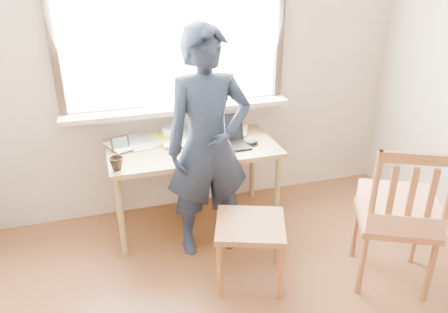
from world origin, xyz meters
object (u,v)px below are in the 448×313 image
object	(u,v)px
laptop	(226,138)
mug_dark	(117,164)
desk	(193,155)
person	(208,146)
mug_white	(170,132)
work_chair	(250,232)
side_chair	(398,211)

from	to	relation	value
laptop	mug_dark	bearing A→B (deg)	-166.98
desk	person	world-z (taller)	person
desk	mug_white	size ratio (longest dim) A/B	10.30
mug_white	person	world-z (taller)	person
desk	mug_white	xyz separation A→B (m)	(-0.14, 0.23, 0.12)
laptop	person	xyz separation A→B (m)	(-0.22, -0.29, 0.09)
desk	work_chair	size ratio (longest dim) A/B	2.30
work_chair	side_chair	xyz separation A→B (m)	(0.92, -0.28, 0.16)
mug_white	person	distance (m)	0.58
desk	mug_white	bearing A→B (deg)	121.63
mug_dark	side_chair	world-z (taller)	side_chair
desk	person	xyz separation A→B (m)	(0.04, -0.32, 0.21)
mug_dark	work_chair	size ratio (longest dim) A/B	0.17
person	laptop	bearing A→B (deg)	52.10
laptop	mug_white	size ratio (longest dim) A/B	2.60
mug_white	desk	bearing A→B (deg)	-58.37
side_chair	person	world-z (taller)	person
work_chair	side_chair	size ratio (longest dim) A/B	0.54
mug_dark	side_chair	size ratio (longest dim) A/B	0.09
mug_white	person	size ratio (longest dim) A/B	0.08
laptop	person	distance (m)	0.37
laptop	mug_dark	distance (m)	0.88
mug_dark	person	bearing A→B (deg)	-8.36
work_chair	mug_dark	bearing A→B (deg)	144.91
desk	mug_dark	bearing A→B (deg)	-158.92
desk	mug_dark	distance (m)	0.65
work_chair	desk	bearing A→B (deg)	104.08
laptop	work_chair	size ratio (longest dim) A/B	0.58
laptop	mug_white	bearing A→B (deg)	146.98
mug_white	side_chair	xyz separation A→B (m)	(1.26, -1.29, -0.20)
mug_dark	person	xyz separation A→B (m)	(0.64, -0.09, 0.09)
desk	laptop	size ratio (longest dim) A/B	3.97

